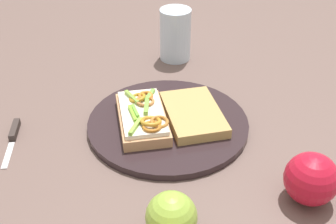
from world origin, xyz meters
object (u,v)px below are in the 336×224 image
(bread_slice_side, at_px, (193,114))
(drinking_glass, at_px, (175,34))
(apple_1, at_px, (311,179))
(knife, at_px, (13,137))
(plate, at_px, (168,124))
(apple_2, at_px, (171,217))
(sandwich, at_px, (143,116))

(bread_slice_side, distance_m, drinking_glass, 0.28)
(apple_1, height_order, drinking_glass, drinking_glass)
(apple_1, relative_size, knife, 0.64)
(plate, relative_size, drinking_glass, 2.47)
(apple_1, relative_size, apple_2, 1.13)
(bread_slice_side, relative_size, drinking_glass, 1.25)
(apple_2, relative_size, drinking_glass, 0.59)
(bread_slice_side, relative_size, apple_2, 2.12)
(bread_slice_side, height_order, knife, bread_slice_side)
(knife, bearing_deg, drinking_glass, 131.04)
(apple_1, height_order, knife, apple_1)
(apple_2, relative_size, knife, 0.57)
(plate, height_order, apple_2, apple_2)
(plate, xyz_separation_m, drinking_glass, (0.28, -0.04, 0.06))
(sandwich, height_order, apple_1, apple_1)
(drinking_glass, bearing_deg, apple_1, -161.22)
(apple_2, bearing_deg, knife, 48.85)
(apple_1, bearing_deg, plate, 44.78)
(drinking_glass, xyz_separation_m, knife, (-0.30, 0.32, -0.06))
(plate, bearing_deg, knife, 94.02)
(apple_2, bearing_deg, sandwich, 7.73)
(apple_1, bearing_deg, knife, 69.44)
(bread_slice_side, xyz_separation_m, drinking_glass, (0.28, 0.01, 0.04))
(plate, relative_size, bread_slice_side, 1.97)
(sandwich, bearing_deg, apple_1, -134.80)
(drinking_glass, relative_size, knife, 0.96)
(sandwich, bearing_deg, apple_2, -178.72)
(drinking_glass, bearing_deg, bread_slice_side, -177.56)
(sandwich, relative_size, apple_2, 2.32)
(plate, relative_size, sandwich, 1.81)
(plate, distance_m, sandwich, 0.05)
(drinking_glass, bearing_deg, sandwich, 163.76)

